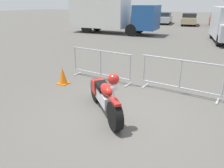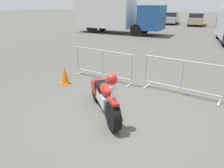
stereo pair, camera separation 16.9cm
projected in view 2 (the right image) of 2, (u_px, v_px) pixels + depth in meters
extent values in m
plane|color=#54514C|center=(118.00, 115.00, 5.44)|extent=(120.00, 120.00, 0.00)
cylinder|color=black|center=(113.00, 116.00, 4.72)|extent=(0.60, 0.58, 0.65)
cylinder|color=black|center=(97.00, 90.00, 6.13)|extent=(0.60, 0.58, 0.65)
cube|color=silver|center=(104.00, 97.00, 5.39)|extent=(0.78, 0.76, 0.28)
ellipsoid|color=#B21E19|center=(106.00, 89.00, 5.13)|extent=(0.59, 0.58, 0.26)
cube|color=black|center=(102.00, 86.00, 5.47)|extent=(0.58, 0.57, 0.12)
cube|color=#B21E19|center=(99.00, 86.00, 5.83)|extent=(0.49, 0.49, 0.32)
cube|color=#B21E19|center=(113.00, 102.00, 4.60)|extent=(0.39, 0.38, 0.06)
cylinder|color=silver|center=(112.00, 94.00, 4.64)|extent=(0.06, 0.06, 0.46)
sphere|color=silver|center=(113.00, 87.00, 4.54)|extent=(0.16, 0.16, 0.16)
sphere|color=#B21E19|center=(112.00, 79.00, 4.53)|extent=(0.24, 0.24, 0.24)
cylinder|color=#9EA0A5|center=(102.00, 51.00, 7.56)|extent=(2.46, 0.24, 0.04)
cylinder|color=#9EA0A5|center=(103.00, 74.00, 7.86)|extent=(2.46, 0.24, 0.04)
cylinder|color=#9EA0A5|center=(78.00, 58.00, 8.33)|extent=(0.05, 0.05, 0.85)
cylinder|color=#9EA0A5|center=(103.00, 63.00, 7.71)|extent=(0.05, 0.05, 0.85)
cylinder|color=#9EA0A5|center=(132.00, 68.00, 7.09)|extent=(0.05, 0.05, 0.85)
cube|color=#9EA0A5|center=(80.00, 74.00, 8.51)|extent=(0.10, 0.44, 0.03)
cube|color=#9EA0A5|center=(129.00, 85.00, 7.34)|extent=(0.10, 0.44, 0.03)
cylinder|color=#9EA0A5|center=(184.00, 61.00, 6.28)|extent=(2.46, 0.24, 0.04)
cylinder|color=#9EA0A5|center=(180.00, 88.00, 6.58)|extent=(2.46, 0.24, 0.04)
cylinder|color=#9EA0A5|center=(146.00, 68.00, 7.05)|extent=(0.05, 0.05, 0.85)
cylinder|color=#9EA0A5|center=(182.00, 75.00, 6.43)|extent=(0.05, 0.05, 0.85)
cube|color=#9EA0A5|center=(147.00, 86.00, 7.23)|extent=(0.10, 0.44, 0.03)
cube|color=#9EA0A5|center=(219.00, 103.00, 6.06)|extent=(0.10, 0.44, 0.03)
cube|color=silver|center=(105.00, 13.00, 19.38)|extent=(5.08, 2.48, 2.50)
cube|color=#1E4C8C|center=(152.00, 18.00, 17.62)|extent=(1.88, 2.25, 1.90)
cylinder|color=black|center=(144.00, 28.00, 19.16)|extent=(0.97, 0.32, 0.96)
cylinder|color=black|center=(136.00, 30.00, 17.56)|extent=(0.97, 0.32, 0.96)
cylinder|color=black|center=(103.00, 26.00, 20.99)|extent=(0.97, 0.32, 0.96)
cylinder|color=black|center=(92.00, 28.00, 19.39)|extent=(0.97, 0.32, 0.96)
cylinder|color=black|center=(218.00, 34.00, 16.41)|extent=(0.38, 0.75, 0.72)
cube|color=#236B38|center=(126.00, 17.00, 30.26)|extent=(2.22, 4.38, 0.68)
cube|color=#1E232B|center=(126.00, 13.00, 29.92)|extent=(1.83, 2.33, 0.49)
cylinder|color=black|center=(124.00, 19.00, 31.77)|extent=(0.29, 0.65, 0.62)
cylinder|color=black|center=(134.00, 19.00, 31.26)|extent=(0.29, 0.65, 0.62)
cylinder|color=black|center=(118.00, 20.00, 29.45)|extent=(0.29, 0.65, 0.62)
cylinder|color=black|center=(128.00, 20.00, 28.94)|extent=(0.29, 0.65, 0.62)
cube|color=black|center=(145.00, 18.00, 28.32)|extent=(2.18, 4.29, 0.67)
cube|color=#1E232B|center=(145.00, 14.00, 27.99)|extent=(1.79, 2.28, 0.48)
cylinder|color=black|center=(143.00, 20.00, 29.80)|extent=(0.29, 0.63, 0.61)
cylinder|color=black|center=(153.00, 20.00, 29.30)|extent=(0.29, 0.63, 0.61)
cylinder|color=black|center=(137.00, 21.00, 27.53)|extent=(0.29, 0.63, 0.61)
cylinder|color=black|center=(148.00, 22.00, 27.03)|extent=(0.29, 0.63, 0.61)
cube|color=#B7BABF|center=(170.00, 19.00, 27.31)|extent=(2.17, 4.28, 0.67)
cube|color=#1E232B|center=(171.00, 14.00, 26.98)|extent=(1.79, 2.28, 0.48)
cylinder|color=black|center=(166.00, 20.00, 28.79)|extent=(0.29, 0.63, 0.61)
cylinder|color=black|center=(177.00, 21.00, 28.29)|extent=(0.29, 0.63, 0.61)
cylinder|color=black|center=(163.00, 22.00, 26.53)|extent=(0.29, 0.63, 0.61)
cylinder|color=black|center=(174.00, 22.00, 26.02)|extent=(0.29, 0.63, 0.61)
cube|color=tan|center=(196.00, 20.00, 25.65)|extent=(2.16, 4.25, 0.66)
cube|color=#1E232B|center=(197.00, 15.00, 25.32)|extent=(1.77, 2.26, 0.47)
cylinder|color=black|center=(190.00, 22.00, 27.12)|extent=(0.28, 0.63, 0.61)
cylinder|color=black|center=(202.00, 22.00, 26.62)|extent=(0.28, 0.63, 0.61)
cylinder|color=black|center=(189.00, 23.00, 24.87)|extent=(0.28, 0.63, 0.61)
cylinder|color=black|center=(202.00, 24.00, 24.37)|extent=(0.28, 0.63, 0.61)
cylinder|color=black|center=(217.00, 22.00, 26.04)|extent=(0.31, 0.68, 0.65)
cylinder|color=black|center=(218.00, 24.00, 23.61)|extent=(0.31, 0.68, 0.65)
cube|color=orange|center=(65.00, 83.00, 7.55)|extent=(0.34, 0.34, 0.03)
cone|color=orange|center=(65.00, 75.00, 7.44)|extent=(0.28, 0.28, 0.56)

